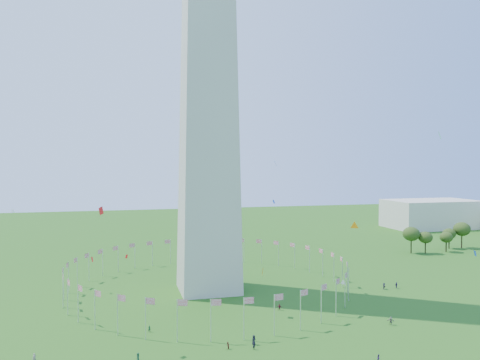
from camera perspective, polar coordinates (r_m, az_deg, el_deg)
ground at (r=94.91m, az=2.14°, el=-21.00°), size 600.00×600.00×0.00m
flag_ring at (r=139.87m, az=-3.85°, el=-11.47°), size 80.24×80.24×9.00m
gov_building_east_a at (r=293.44m, az=22.28°, el=-3.84°), size 50.00×30.00×16.00m
crowd at (r=108.50m, az=11.66°, el=-17.53°), size 101.31×61.57×1.96m
kites_aloft at (r=118.23m, az=4.13°, el=-6.13°), size 108.96×74.88×39.94m
tree_line_east at (r=221.42m, az=24.90°, el=-6.53°), size 53.53×15.89×11.21m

